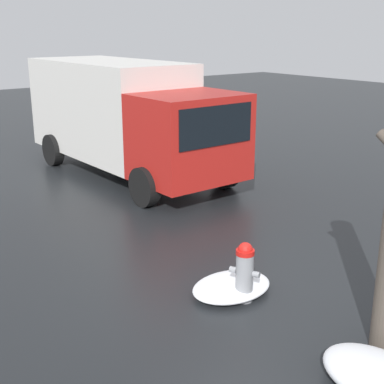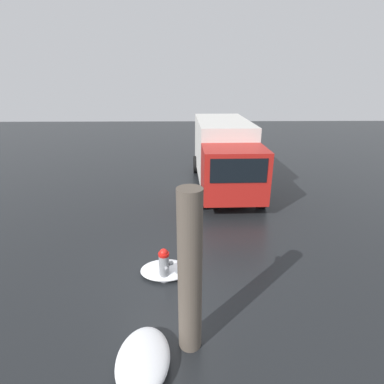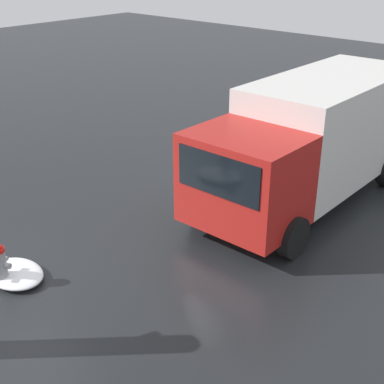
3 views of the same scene
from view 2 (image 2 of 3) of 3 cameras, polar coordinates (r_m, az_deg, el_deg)
name	(u,v)px [view 2 (image 2 of 3)]	position (r m, az deg, el deg)	size (l,w,h in m)	color
ground_plane	(165,280)	(8.01, -5.23, -16.34)	(60.00, 60.00, 0.00)	black
fire_hydrant	(164,264)	(7.73, -5.32, -13.56)	(0.45, 0.37, 0.91)	gray
tree_trunk	(190,274)	(5.44, -0.40, -15.31)	(0.66, 0.44, 3.22)	brown
delivery_truck	(224,152)	(14.08, 6.11, 7.63)	(7.20, 2.75, 2.98)	red
snow_pile_by_hydrant	(143,360)	(6.13, -9.29, -28.97)	(1.45, 0.96, 0.35)	white
snow_pile_curbside	(165,270)	(8.16, -5.11, -14.57)	(0.95, 1.30, 0.22)	white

